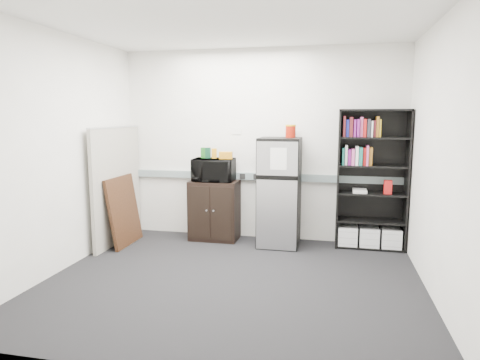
{
  "coord_description": "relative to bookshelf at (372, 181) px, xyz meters",
  "views": [
    {
      "loc": [
        1.02,
        -4.27,
        1.76
      ],
      "look_at": [
        -0.11,
        0.9,
        0.97
      ],
      "focal_mm": 32.0,
      "sensor_mm": 36.0,
      "label": 1
    }
  ],
  "objects": [
    {
      "name": "wall_back",
      "position": [
        -1.53,
        0.18,
        0.44
      ],
      "size": [
        4.0,
        0.02,
        2.7
      ],
      "primitive_type": "cube",
      "color": "silver",
      "rests_on": "floor"
    },
    {
      "name": "coffee_can",
      "position": [
        -1.08,
        -0.02,
        0.66
      ],
      "size": [
        0.14,
        0.14,
        0.19
      ],
      "color": "#9A1507",
      "rests_on": "refrigerator"
    },
    {
      "name": "bookshelf",
      "position": [
        0.0,
        0.0,
        0.0
      ],
      "size": [
        0.9,
        0.34,
        1.85
      ],
      "color": "black",
      "rests_on": "floor"
    },
    {
      "name": "floor",
      "position": [
        -1.53,
        -1.57,
        -0.91
      ],
      "size": [
        4.0,
        4.0,
        0.0
      ],
      "primitive_type": "plane",
      "color": "black",
      "rests_on": "ground"
    },
    {
      "name": "electrical_raceway",
      "position": [
        -1.53,
        0.15,
        -0.01
      ],
      "size": [
        3.92,
        0.05,
        0.1
      ],
      "primitive_type": "cube",
      "color": "gray",
      "rests_on": "wall_back"
    },
    {
      "name": "microwave",
      "position": [
        -2.15,
        -0.08,
        0.1
      ],
      "size": [
        0.59,
        0.42,
        0.32
      ],
      "primitive_type": "imported",
      "rotation": [
        0.0,
        0.0,
        0.05
      ],
      "color": "black",
      "rests_on": "cabinet"
    },
    {
      "name": "wall_note",
      "position": [
        -1.88,
        0.18,
        0.64
      ],
      "size": [
        0.14,
        0.0,
        0.1
      ],
      "primitive_type": "cube",
      "color": "white",
      "rests_on": "wall_back"
    },
    {
      "name": "cubicle_partition",
      "position": [
        -3.43,
        -0.49,
        -0.1
      ],
      "size": [
        0.06,
        1.3,
        1.62
      ],
      "color": "gray",
      "rests_on": "floor"
    },
    {
      "name": "refrigerator",
      "position": [
        -1.21,
        -0.14,
        -0.18
      ],
      "size": [
        0.55,
        0.58,
        1.47
      ],
      "rotation": [
        0.0,
        0.0,
        -0.0
      ],
      "color": "black",
      "rests_on": "floor"
    },
    {
      "name": "wall_right",
      "position": [
        0.47,
        -1.57,
        0.44
      ],
      "size": [
        0.02,
        3.5,
        2.7
      ],
      "primitive_type": "cube",
      "color": "silver",
      "rests_on": "floor"
    },
    {
      "name": "wall_left",
      "position": [
        -3.53,
        -1.57,
        0.44
      ],
      "size": [
        0.02,
        3.5,
        2.7
      ],
      "primitive_type": "cube",
      "color": "silver",
      "rests_on": "floor"
    },
    {
      "name": "framed_poster",
      "position": [
        -3.3,
        -0.57,
        -0.44
      ],
      "size": [
        0.19,
        0.74,
        0.94
      ],
      "rotation": [
        0.0,
        -0.15,
        0.0
      ],
      "color": "black",
      "rests_on": "floor"
    },
    {
      "name": "cabinet",
      "position": [
        -2.15,
        -0.06,
        -0.49
      ],
      "size": [
        0.68,
        0.46,
        0.85
      ],
      "color": "black",
      "rests_on": "floor"
    },
    {
      "name": "snack_box_b",
      "position": [
        -2.24,
        -0.05,
        0.33
      ],
      "size": [
        0.07,
        0.06,
        0.15
      ],
      "primitive_type": "cube",
      "rotation": [
        0.0,
        0.0,
        0.1
      ],
      "color": "#0C3520",
      "rests_on": "microwave"
    },
    {
      "name": "snack_box_c",
      "position": [
        -2.15,
        -0.05,
        0.33
      ],
      "size": [
        0.08,
        0.07,
        0.14
      ],
      "primitive_type": "cube",
      "rotation": [
        0.0,
        0.0,
        0.31
      ],
      "color": "orange",
      "rests_on": "microwave"
    },
    {
      "name": "snack_bag",
      "position": [
        -1.97,
        -0.1,
        0.31
      ],
      "size": [
        0.19,
        0.12,
        0.1
      ],
      "primitive_type": "cube",
      "rotation": [
        0.0,
        0.0,
        0.14
      ],
      "color": "orange",
      "rests_on": "microwave"
    },
    {
      "name": "ceiling",
      "position": [
        -1.53,
        -1.57,
        1.79
      ],
      "size": [
        4.0,
        3.5,
        0.02
      ],
      "primitive_type": "cube",
      "color": "white",
      "rests_on": "wall_back"
    },
    {
      "name": "snack_box_a",
      "position": [
        -2.3,
        -0.05,
        0.33
      ],
      "size": [
        0.07,
        0.06,
        0.15
      ],
      "primitive_type": "cube",
      "rotation": [
        0.0,
        0.0,
        -0.09
      ],
      "color": "#19591A",
      "rests_on": "microwave"
    }
  ]
}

